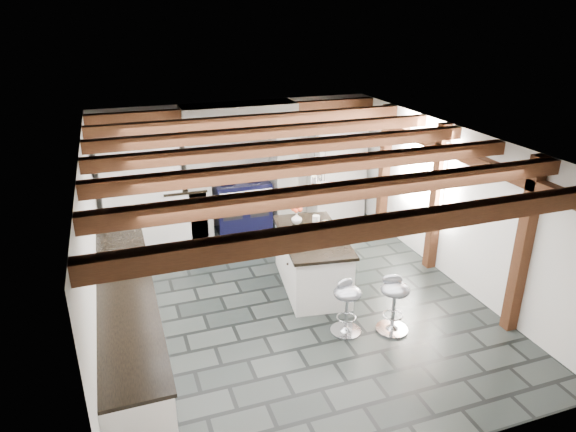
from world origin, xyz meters
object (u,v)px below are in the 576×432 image
object	(u,v)px
kitchen_island	(312,260)
range_cooker	(242,204)
bar_stool_far	(347,301)
bar_stool_near	(394,298)

from	to	relation	value
kitchen_island	range_cooker	bearing A→B (deg)	107.91
kitchen_island	bar_stool_far	distance (m)	1.24
bar_stool_near	bar_stool_far	xyz separation A→B (m)	(-0.58, 0.16, -0.02)
bar_stool_near	bar_stool_far	size ratio (longest dim) A/B	1.05
range_cooker	bar_stool_near	xyz separation A→B (m)	(0.97, -3.83, 0.01)
bar_stool_near	bar_stool_far	bearing A→B (deg)	-175.56
range_cooker	bar_stool_near	world-z (taller)	range_cooker
kitchen_island	bar_stool_near	distance (m)	1.51
range_cooker	bar_stool_near	bearing A→B (deg)	-75.77
range_cooker	kitchen_island	xyz separation A→B (m)	(0.42, -2.42, -0.04)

